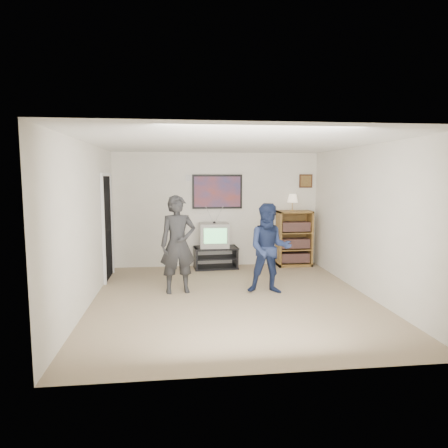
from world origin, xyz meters
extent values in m
cube|color=brown|center=(0.00, 0.00, 0.00)|extent=(4.50, 5.00, 0.01)
cube|color=white|center=(0.00, 0.00, 2.50)|extent=(4.50, 5.00, 0.01)
cube|color=silver|center=(0.00, 2.50, 1.25)|extent=(4.50, 0.01, 2.50)
cube|color=silver|center=(-2.25, 0.00, 1.25)|extent=(0.01, 5.00, 2.50)
cube|color=silver|center=(2.25, 0.00, 1.25)|extent=(0.01, 5.00, 2.50)
cube|color=black|center=(-0.06, 2.23, 0.45)|extent=(0.96, 0.58, 0.04)
cube|color=black|center=(-0.06, 2.23, 0.02)|extent=(0.96, 0.58, 0.04)
cube|color=black|center=(-0.50, 2.23, 0.23)|extent=(0.07, 0.50, 0.47)
cube|color=black|center=(0.37, 2.23, 0.23)|extent=(0.07, 0.50, 0.47)
imported|color=#252627|center=(-0.88, 0.49, 0.84)|extent=(0.66, 0.49, 1.67)
imported|color=#1A2547|center=(0.67, 0.28, 0.77)|extent=(0.84, 0.70, 1.54)
cube|color=white|center=(-0.88, 0.73, 1.17)|extent=(0.05, 0.11, 0.03)
cube|color=white|center=(0.65, 0.49, 0.98)|extent=(0.07, 0.14, 0.04)
cube|color=black|center=(0.00, 2.48, 1.65)|extent=(1.10, 0.03, 0.75)
cube|color=white|center=(-0.55, 2.48, 1.95)|extent=(0.28, 0.02, 0.14)
cube|color=black|center=(2.00, 2.48, 1.88)|extent=(0.30, 0.03, 0.30)
cube|color=black|center=(-2.23, 1.60, 1.00)|extent=(0.03, 0.85, 2.00)
camera|label=1|loc=(-0.88, -6.24, 1.99)|focal=32.00mm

